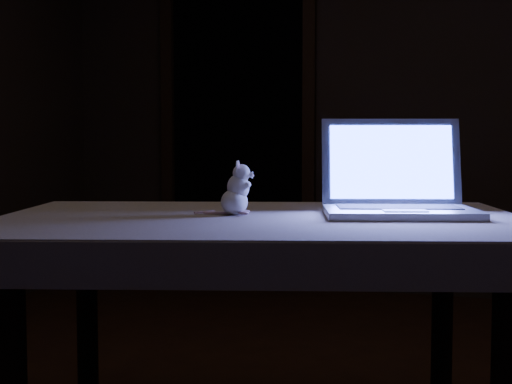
% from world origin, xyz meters
% --- Properties ---
extents(back_wall, '(4.50, 0.04, 2.60)m').
position_xyz_m(back_wall, '(0.00, 2.50, 1.30)').
color(back_wall, black).
rests_on(back_wall, ground).
extents(doorway, '(1.06, 0.36, 2.13)m').
position_xyz_m(doorway, '(-1.10, 2.50, 1.06)').
color(doorway, black).
rests_on(doorway, back_wall).
extents(table, '(1.56, 1.22, 0.74)m').
position_xyz_m(table, '(-0.13, -0.16, 0.37)').
color(table, black).
rests_on(table, floor).
extents(tablecloth, '(1.55, 1.10, 0.10)m').
position_xyz_m(tablecloth, '(-0.07, -0.12, 0.69)').
color(tablecloth, '#BEAFA0').
rests_on(tablecloth, table).
extents(laptop, '(0.51, 0.47, 0.29)m').
position_xyz_m(laptop, '(0.25, -0.03, 0.89)').
color(laptop, '#A9A9AE').
rests_on(laptop, tablecloth).
extents(plush_mouse, '(0.12, 0.12, 0.15)m').
position_xyz_m(plush_mouse, '(-0.21, -0.14, 0.82)').
color(plush_mouse, white).
rests_on(plush_mouse, tablecloth).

